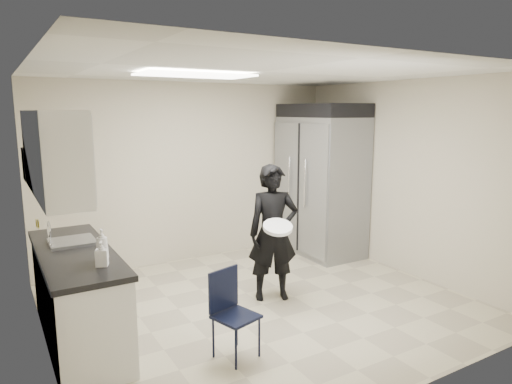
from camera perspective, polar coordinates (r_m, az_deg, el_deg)
floor at (r=5.40m, az=0.85°, el=-13.89°), size 4.50×4.50×0.00m
ceiling at (r=4.95m, az=0.93°, el=14.80°), size 4.50×4.50×0.00m
back_wall at (r=6.78m, az=-7.97°, el=2.43°), size 4.50×0.00×4.50m
left_wall at (r=4.31m, az=-25.59°, el=-2.89°), size 0.00×4.00×4.00m
right_wall at (r=6.46m, az=18.18°, el=1.64°), size 0.00×4.00×4.00m
ceiling_panel at (r=5.02m, az=-7.58°, el=14.30°), size 1.20×0.60×0.02m
lower_counter at (r=4.79m, az=-21.35°, el=-12.26°), size 0.60×1.90×0.86m
countertop at (r=4.64m, az=-21.72°, el=-7.04°), size 0.64×1.95×0.05m
sink at (r=4.88m, az=-21.94°, el=-6.40°), size 0.42×0.40×0.14m
faucet at (r=4.82m, az=-24.41°, el=-4.93°), size 0.02×0.02×0.24m
upper_cabinets at (r=4.45m, az=-24.10°, el=4.45°), size 0.35×1.80×0.75m
towel_dispenser at (r=5.60m, az=-25.99°, el=3.19°), size 0.22×0.30×0.35m
notice_sticker_left at (r=4.43m, az=-25.55°, el=-3.63°), size 0.00×0.12×0.07m
notice_sticker_right at (r=4.63m, az=-25.74°, el=-3.59°), size 0.00×0.12×0.07m
commercial_fridge at (r=7.12m, az=8.12°, el=0.76°), size 0.80×1.35×2.10m
fridge_compressor at (r=7.03m, az=8.35°, el=10.05°), size 0.80×1.35×0.20m
folding_chair at (r=4.22m, az=-2.50°, el=-15.32°), size 0.42×0.42×0.77m
man_tuxedo at (r=5.32m, az=2.15°, el=-5.12°), size 0.69×0.57×1.59m
bucket_lid at (r=5.05m, az=2.74°, el=-4.40°), size 0.42×0.42×0.04m
soap_bottle_a at (r=4.21m, az=-18.69°, el=-6.24°), size 0.11×0.11×0.28m
soap_bottle_b at (r=4.07m, az=-18.74°, el=-7.29°), size 0.13×0.13×0.22m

